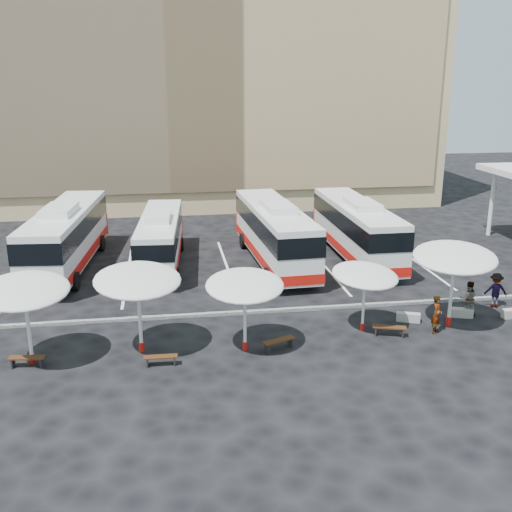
{
  "coord_description": "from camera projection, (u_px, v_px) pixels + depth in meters",
  "views": [
    {
      "loc": [
        -3.64,
        -26.8,
        11.23
      ],
      "look_at": [
        1.0,
        3.0,
        2.2
      ],
      "focal_mm": 42.0,
      "sensor_mm": 36.0,
      "label": 1
    }
  ],
  "objects": [
    {
      "name": "wood_bench_2",
      "position": [
        279.0,
        342.0,
        25.62
      ],
      "size": [
        1.53,
        0.91,
        0.46
      ],
      "rotation": [
        0.0,
        0.0,
        0.38
      ],
      "color": "#331B0B",
      "rests_on": "ground"
    },
    {
      "name": "bus_0",
      "position": [
        66.0,
        235.0,
        36.21
      ],
      "size": [
        3.81,
        12.93,
        4.04
      ],
      "rotation": [
        0.0,
        0.0,
        -0.09
      ],
      "color": "silver",
      "rests_on": "ground"
    },
    {
      "name": "passenger_1",
      "position": [
        469.0,
        299.0,
        29.11
      ],
      "size": [
        1.01,
        0.88,
        1.77
      ],
      "primitive_type": "imported",
      "rotation": [
        0.0,
        0.0,
        2.87
      ],
      "color": "black",
      "rests_on": "ground"
    },
    {
      "name": "ground",
      "position": [
        245.0,
        318.0,
        29.13
      ],
      "size": [
        120.0,
        120.0,
        0.0
      ],
      "primitive_type": "plane",
      "color": "black",
      "rests_on": "ground"
    },
    {
      "name": "conc_bench_1",
      "position": [
        460.0,
        313.0,
        29.16
      ],
      "size": [
        1.22,
        0.72,
        0.43
      ],
      "primitive_type": "cube",
      "rotation": [
        0.0,
        0.0,
        -0.31
      ],
      "color": "gray",
      "rests_on": "ground"
    },
    {
      "name": "bus_1",
      "position": [
        160.0,
        238.0,
        36.84
      ],
      "size": [
        3.08,
        10.93,
        3.42
      ],
      "rotation": [
        0.0,
        0.0,
        -0.07
      ],
      "color": "silver",
      "rests_on": "ground"
    },
    {
      "name": "wood_bench_1",
      "position": [
        161.0,
        358.0,
        24.2
      ],
      "size": [
        1.36,
        0.39,
        0.42
      ],
      "rotation": [
        0.0,
        0.0,
        -0.02
      ],
      "color": "#331B0B",
      "rests_on": "ground"
    },
    {
      "name": "passenger_3",
      "position": [
        496.0,
        290.0,
        30.22
      ],
      "size": [
        1.3,
        0.94,
        1.81
      ],
      "primitive_type": "imported",
      "rotation": [
        0.0,
        0.0,
        2.89
      ],
      "color": "black",
      "rests_on": "ground"
    },
    {
      "name": "sandstone_building",
      "position": [
        198.0,
        62.0,
        55.67
      ],
      "size": [
        42.0,
        18.25,
        29.6
      ],
      "color": "tan",
      "rests_on": "ground"
    },
    {
      "name": "wood_bench_3",
      "position": [
        389.0,
        329.0,
        26.97
      ],
      "size": [
        1.55,
        0.86,
        0.46
      ],
      "rotation": [
        0.0,
        0.0,
        -0.33
      ],
      "color": "#331B0B",
      "rests_on": "ground"
    },
    {
      "name": "passenger_0",
      "position": [
        437.0,
        315.0,
        27.16
      ],
      "size": [
        0.74,
        0.77,
        1.78
      ],
      "primitive_type": "imported",
      "rotation": [
        0.0,
        0.0,
        0.89
      ],
      "color": "black",
      "rests_on": "ground"
    },
    {
      "name": "sunshade_4",
      "position": [
        455.0,
        258.0,
        27.23
      ],
      "size": [
        4.76,
        4.79,
        3.94
      ],
      "rotation": [
        0.0,
        0.0,
        -0.32
      ],
      "color": "silver",
      "rests_on": "ground"
    },
    {
      "name": "sunshade_1",
      "position": [
        138.0,
        281.0,
        24.61
      ],
      "size": [
        4.39,
        4.42,
        3.77
      ],
      "rotation": [
        0.0,
        0.0,
        0.25
      ],
      "color": "silver",
      "rests_on": "ground"
    },
    {
      "name": "curb_divider",
      "position": [
        244.0,
        312.0,
        29.58
      ],
      "size": [
        34.0,
        0.25,
        0.15
      ],
      "primitive_type": "cube",
      "color": "black",
      "rests_on": "ground"
    },
    {
      "name": "bus_2",
      "position": [
        274.0,
        231.0,
        37.25
      ],
      "size": [
        3.4,
        12.67,
        3.98
      ],
      "rotation": [
        0.0,
        0.0,
        0.05
      ],
      "color": "silver",
      "rests_on": "ground"
    },
    {
      "name": "sunshade_2",
      "position": [
        245.0,
        286.0,
        24.83
      ],
      "size": [
        3.54,
        3.58,
        3.44
      ],
      "rotation": [
        0.0,
        0.0,
        -0.08
      ],
      "color": "silver",
      "rests_on": "ground"
    },
    {
      "name": "bay_lines",
      "position": [
        227.0,
        268.0,
        36.7
      ],
      "size": [
        24.15,
        12.0,
        0.01
      ],
      "color": "white",
      "rests_on": "ground"
    },
    {
      "name": "wood_bench_0",
      "position": [
        27.0,
        359.0,
        24.07
      ],
      "size": [
        1.47,
        0.55,
        0.44
      ],
      "rotation": [
        0.0,
        0.0,
        -0.12
      ],
      "color": "#331B0B",
      "rests_on": "ground"
    },
    {
      "name": "sunshade_3",
      "position": [
        365.0,
        276.0,
        26.9
      ],
      "size": [
        3.9,
        3.92,
        3.14
      ],
      "rotation": [
        0.0,
        0.0,
        0.37
      ],
      "color": "silver",
      "rests_on": "ground"
    },
    {
      "name": "conc_bench_0",
      "position": [
        408.0,
        317.0,
        28.63
      ],
      "size": [
        1.17,
        0.75,
        0.42
      ],
      "primitive_type": "cube",
      "rotation": [
        0.0,
        0.0,
        -0.38
      ],
      "color": "gray",
      "rests_on": "ground"
    },
    {
      "name": "bus_3",
      "position": [
        356.0,
        227.0,
        38.45
      ],
      "size": [
        2.89,
        12.24,
        3.88
      ],
      "rotation": [
        0.0,
        0.0,
        -0.0
      ],
      "color": "silver",
      "rests_on": "ground"
    },
    {
      "name": "sunshade_0",
      "position": [
        24.0,
        291.0,
        23.57
      ],
      "size": [
        4.2,
        4.24,
        3.7
      ],
      "rotation": [
        0.0,
        0.0,
        0.21
      ],
      "color": "silver",
      "rests_on": "ground"
    }
  ]
}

